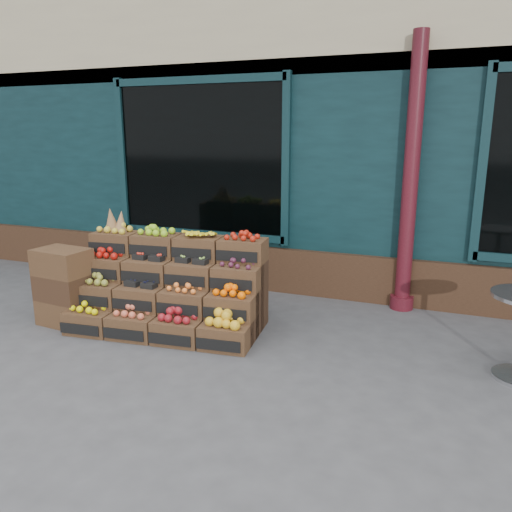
% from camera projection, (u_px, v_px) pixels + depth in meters
% --- Properties ---
extents(ground, '(60.00, 60.00, 0.00)m').
position_uv_depth(ground, '(249.00, 361.00, 4.73)').
color(ground, '#414144').
rests_on(ground, ground).
extents(shop_facade, '(12.00, 6.24, 4.80)m').
position_uv_depth(shop_facade, '(357.00, 116.00, 8.77)').
color(shop_facade, black).
rests_on(shop_facade, ground).
extents(crate_display, '(2.13, 1.20, 1.27)m').
position_uv_depth(crate_display, '(171.00, 292.00, 5.52)').
color(crate_display, '#472E1C').
rests_on(crate_display, ground).
extents(spare_crates, '(0.61, 0.45, 0.87)m').
position_uv_depth(spare_crates, '(64.00, 287.00, 5.56)').
color(spare_crates, '#472E1C').
rests_on(spare_crates, ground).
extents(shopkeeper, '(0.75, 0.55, 1.87)m').
position_uv_depth(shopkeeper, '(219.00, 212.00, 7.52)').
color(shopkeeper, '#18552C').
rests_on(shopkeeper, ground).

